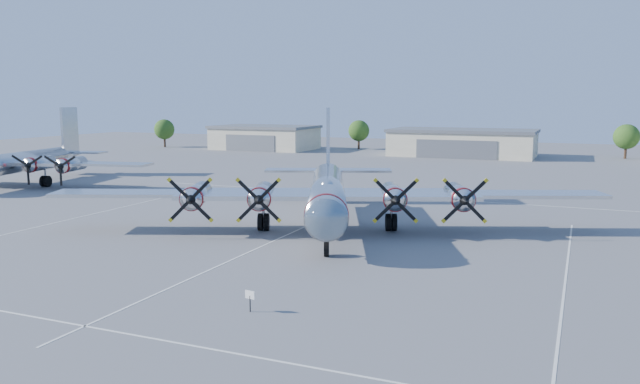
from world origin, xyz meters
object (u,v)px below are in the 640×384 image
at_px(tree_east, 626,137).
at_px(bomber_west, 24,184).
at_px(hangar_west, 265,137).
at_px(info_placard, 250,297).
at_px(tree_far_west, 164,129).
at_px(tree_west, 359,131).
at_px(main_bomber_b29, 327,226).
at_px(hangar_center, 463,142).

height_order(tree_east, bomber_west, tree_east).
bearing_deg(hangar_west, info_placard, -62.43).
bearing_deg(tree_east, tree_far_west, -174.29).
bearing_deg(bomber_west, tree_far_west, 98.78).
bearing_deg(tree_far_west, info_placard, -51.08).
bearing_deg(tree_west, bomber_west, -106.30).
bearing_deg(main_bomber_b29, tree_far_west, 112.92).
bearing_deg(main_bomber_b29, hangar_west, 99.61).
bearing_deg(main_bomber_b29, bomber_west, 146.46).
bearing_deg(info_placard, tree_east, 86.29).
height_order(bomber_west, info_placard, bomber_west).
distance_m(hangar_west, tree_east, 75.26).
bearing_deg(hangar_center, info_placard, -86.18).
distance_m(tree_far_west, info_placard, 121.97).
height_order(tree_far_west, tree_east, same).
bearing_deg(tree_east, tree_west, 177.92).
bearing_deg(hangar_center, tree_west, 162.18).
relative_size(main_bomber_b29, bomber_west, 1.23).
relative_size(tree_east, main_bomber_b29, 0.14).
bearing_deg(tree_far_west, hangar_center, 3.24).
bearing_deg(tree_far_west, tree_west, 14.93).
bearing_deg(hangar_center, main_bomber_b29, -88.75).
relative_size(hangar_west, info_placard, 19.24).
xyz_separation_m(hangar_center, info_placard, (6.60, -98.82, -1.89)).
bearing_deg(hangar_center, tree_far_west, -176.76).
height_order(hangar_west, main_bomber_b29, hangar_west).
relative_size(hangar_west, tree_far_west, 3.40).
xyz_separation_m(hangar_center, bomber_west, (-46.65, -66.01, -2.71)).
xyz_separation_m(tree_far_west, info_placard, (76.60, -94.86, -3.40)).
bearing_deg(main_bomber_b29, tree_east, 48.94).
distance_m(tree_far_west, main_bomber_b29, 101.62).
bearing_deg(hangar_west, bomber_west, -91.43).
height_order(tree_far_west, info_placard, tree_far_west).
relative_size(bomber_west, info_placard, 32.72).
height_order(hangar_west, bomber_west, hangar_west).
bearing_deg(main_bomber_b29, hangar_center, 69.28).
bearing_deg(bomber_west, info_placard, -43.49).
xyz_separation_m(bomber_west, info_placard, (53.24, -32.82, 0.83)).
xyz_separation_m(hangar_west, info_placard, (51.60, -98.82, -1.89)).
distance_m(hangar_center, bomber_west, 80.87).
relative_size(hangar_west, tree_east, 3.40).
xyz_separation_m(hangar_west, main_bomber_b29, (46.66, -75.90, -2.71)).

